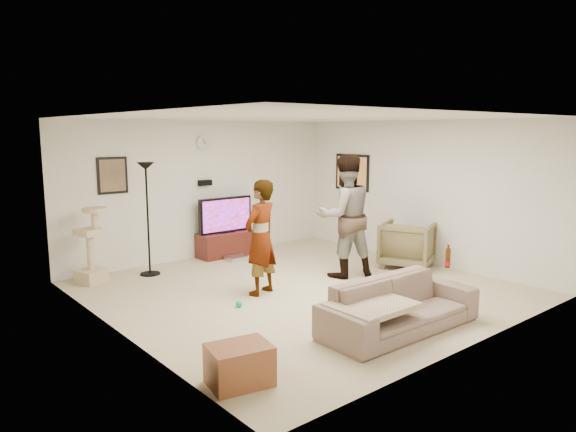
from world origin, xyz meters
TOP-DOWN VIEW (x-y plane):
  - floor at (0.00, 0.00)m, footprint 5.50×5.50m
  - ceiling at (0.00, 0.00)m, footprint 5.50×5.50m
  - wall_back at (0.00, 2.75)m, footprint 5.50×0.04m
  - wall_front at (0.00, -2.75)m, footprint 5.50×0.04m
  - wall_left at (-2.75, 0.00)m, footprint 0.04×5.50m
  - wall_right at (2.75, 0.00)m, footprint 0.04×5.50m
  - wall_clock at (0.00, 2.72)m, footprint 0.26×0.04m
  - wall_speaker at (0.00, 2.69)m, footprint 0.25×0.10m
  - picture_back at (-1.70, 2.73)m, footprint 0.42×0.03m
  - picture_right at (2.73, 1.60)m, footprint 0.03×0.78m
  - tv_stand at (0.31, 2.50)m, footprint 1.08×0.45m
  - console_box at (0.28, 2.11)m, footprint 0.40×0.30m
  - tv at (0.31, 2.50)m, footprint 1.10×0.08m
  - tv_screen at (0.31, 2.46)m, footprint 1.01×0.01m
  - floor_lamp at (-1.37, 2.19)m, footprint 0.32×0.32m
  - cat_tree at (-2.26, 2.34)m, footprint 0.48×0.48m
  - person_left at (-0.59, 0.21)m, footprint 0.69×0.55m
  - person_right at (1.00, 0.11)m, footprint 1.15×1.02m
  - sofa at (-0.19, -1.95)m, footprint 2.06×0.86m
  - throw_blanket at (-0.68, -1.95)m, footprint 0.90×0.71m
  - beer_bottle at (0.74, -1.95)m, footprint 0.06×0.06m
  - armchair at (2.26, -0.17)m, footprint 1.12×1.11m
  - side_table at (-2.40, -1.87)m, footprint 0.64×0.53m
  - toy_ball at (-1.18, -0.08)m, footprint 0.09×0.09m

SIDE VIEW (x-z plane):
  - floor at x=0.00m, z-range -0.02..0.00m
  - console_box at x=0.28m, z-range 0.00..0.07m
  - toy_ball at x=-1.18m, z-range 0.00..0.09m
  - side_table at x=-2.40m, z-range 0.00..0.37m
  - tv_stand at x=0.31m, z-range 0.00..0.45m
  - sofa at x=-0.19m, z-range 0.00..0.60m
  - armchair at x=2.26m, z-range 0.00..0.78m
  - throw_blanket at x=-0.68m, z-range 0.37..0.43m
  - cat_tree at x=-2.26m, z-range 0.00..1.17m
  - beer_bottle at x=0.74m, z-range 0.60..0.85m
  - tv at x=0.31m, z-range 0.45..1.10m
  - tv_screen at x=0.31m, z-range 0.49..1.06m
  - person_left at x=-0.59m, z-range 0.00..1.64m
  - floor_lamp at x=-1.37m, z-range 0.00..1.82m
  - person_right at x=1.00m, z-range 0.00..1.96m
  - wall_back at x=0.00m, z-range 0.00..2.50m
  - wall_front at x=0.00m, z-range 0.00..2.50m
  - wall_left at x=-2.75m, z-range 0.00..2.50m
  - wall_right at x=2.75m, z-range 0.00..2.50m
  - wall_speaker at x=0.00m, z-range 1.33..1.43m
  - picture_right at x=2.73m, z-range 1.19..1.81m
  - picture_back at x=-1.70m, z-range 1.34..1.86m
  - wall_clock at x=0.00m, z-range 1.97..2.23m
  - ceiling at x=0.00m, z-range 2.50..2.52m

